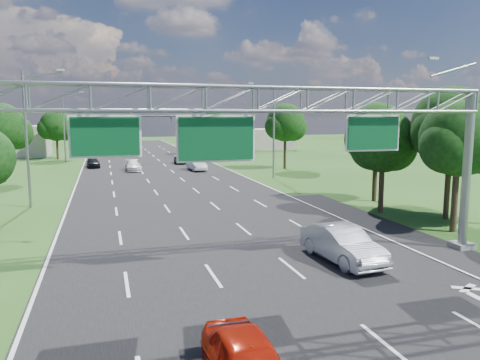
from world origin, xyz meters
name	(u,v)px	position (x,y,z in m)	size (l,w,h in m)	color
ground	(184,199)	(0.00, 30.00, 0.00)	(220.00, 220.00, 0.00)	#224916
road	(184,199)	(0.00, 30.00, 0.00)	(18.00, 180.00, 0.02)	black
road_flare	(415,240)	(10.20, 14.00, 0.00)	(3.00, 30.00, 0.02)	black
sign_gantry	(257,114)	(0.33, 12.00, 6.89)	(23.50, 1.00, 9.56)	gray
traffic_signal	(194,126)	(7.48, 65.00, 5.17)	(12.21, 0.24, 7.00)	black
streetlight_l_near	(29,132)	(-11.30, 30.00, 5.58)	(2.97, 0.22, 10.16)	gray
streetlight_l_far	(65,123)	(-11.30, 65.00, 5.58)	(2.97, 0.22, 10.16)	gray
streetlight_r_mid	(272,127)	(11.30, 40.00, 5.58)	(2.97, 0.22, 10.16)	gray
tree_cluster_right	(429,138)	(14.80, 19.19, 5.31)	(9.91, 14.60, 8.68)	#2D2116
tree_verge_lb	(2,129)	(-15.92, 45.04, 5.41)	(5.76, 4.80, 8.06)	#2D2116
tree_verge_lc	(57,127)	(-12.92, 70.04, 4.98)	(5.76, 4.80, 7.62)	#2D2116
tree_verge_rd	(286,124)	(16.08, 48.04, 5.63)	(5.76, 4.80, 8.28)	#2D2116
tree_verge_re	(216,124)	(14.08, 78.04, 5.20)	(5.76, 4.80, 7.84)	#2D2116
building_left	(3,141)	(-22.00, 78.00, 2.50)	(14.00, 10.00, 5.00)	#A6988B
building_right	(259,139)	(24.00, 82.00, 2.00)	(12.00, 9.00, 4.00)	#A6988B
silver_sedan	(342,244)	(4.47, 11.78, 0.84)	(1.78, 5.10, 1.68)	silver
car_queue_a	(133,166)	(-2.72, 51.08, 0.64)	(1.79, 4.40, 1.28)	silver
car_queue_b	(181,160)	(4.24, 58.06, 0.54)	(1.78, 3.85, 1.07)	black
car_queue_c	(93,163)	(-7.50, 56.35, 0.65)	(1.53, 3.81, 1.30)	black
car_queue_d	(196,164)	(4.87, 49.53, 0.75)	(1.59, 4.56, 1.50)	silver
box_truck	(190,146)	(8.00, 71.28, 1.55)	(2.68, 8.60, 3.23)	white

